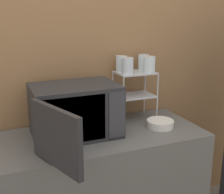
% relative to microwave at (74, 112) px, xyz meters
% --- Properties ---
extents(wall_back, '(8.00, 0.06, 2.60)m').
position_rel_microwave_xyz_m(wall_back, '(0.08, 0.32, 0.25)').
color(wall_back, olive).
rests_on(wall_back, ground_plane).
extents(microwave, '(0.57, 0.78, 0.34)m').
position_rel_microwave_xyz_m(microwave, '(0.00, 0.00, 0.00)').
color(microwave, '#262628').
rests_on(microwave, counter).
extents(dish_rack, '(0.28, 0.20, 0.36)m').
position_rel_microwave_xyz_m(dish_rack, '(0.51, 0.16, 0.09)').
color(dish_rack, '#B2B2B7').
rests_on(dish_rack, counter).
extents(glass_front_left, '(0.08, 0.08, 0.12)m').
position_rel_microwave_xyz_m(glass_front_left, '(0.42, 0.11, 0.25)').
color(glass_front_left, silver).
rests_on(glass_front_left, dish_rack).
extents(glass_back_right, '(0.08, 0.08, 0.12)m').
position_rel_microwave_xyz_m(glass_back_right, '(0.60, 0.21, 0.25)').
color(glass_back_right, silver).
rests_on(glass_back_right, dish_rack).
extents(glass_front_right, '(0.08, 0.08, 0.12)m').
position_rel_microwave_xyz_m(glass_front_right, '(0.60, 0.11, 0.25)').
color(glass_front_right, silver).
rests_on(glass_front_right, dish_rack).
extents(glass_back_left, '(0.08, 0.08, 0.12)m').
position_rel_microwave_xyz_m(glass_back_left, '(0.42, 0.21, 0.25)').
color(glass_back_left, silver).
rests_on(glass_back_left, dish_rack).
extents(bowl, '(0.19, 0.19, 0.05)m').
position_rel_microwave_xyz_m(bowl, '(0.59, -0.07, -0.14)').
color(bowl, silver).
rests_on(bowl, counter).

